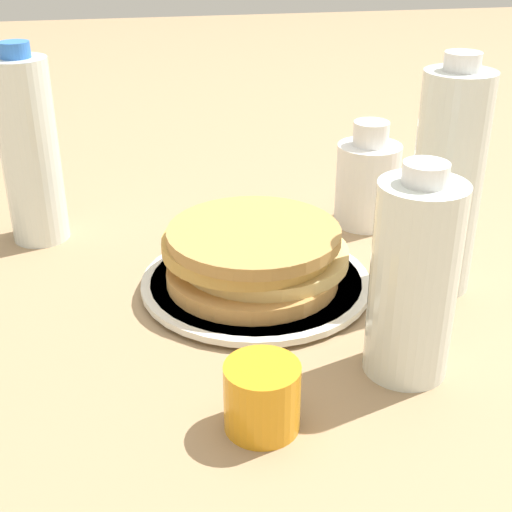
{
  "coord_description": "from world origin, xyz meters",
  "views": [
    {
      "loc": [
        0.69,
        -0.14,
        0.39
      ],
      "look_at": [
        0.01,
        -0.01,
        0.04
      ],
      "focal_mm": 50.0,
      "sensor_mm": 36.0,
      "label": 1
    }
  ],
  "objects": [
    {
      "name": "ground_plane",
      "position": [
        0.0,
        0.0,
        0.0
      ],
      "size": [
        4.0,
        4.0,
        0.0
      ],
      "primitive_type": "plane",
      "color": "#9E7F5B"
    },
    {
      "name": "water_bottle_mid",
      "position": [
        -0.17,
        -0.26,
        0.12
      ],
      "size": [
        0.07,
        0.07,
        0.24
      ],
      "color": "silver",
      "rests_on": "ground_plane"
    },
    {
      "name": "water_bottle_far",
      "position": [
        0.18,
        0.1,
        0.09
      ],
      "size": [
        0.08,
        0.08,
        0.2
      ],
      "color": "silver",
      "rests_on": "ground_plane"
    },
    {
      "name": "juice_glass",
      "position": [
        0.24,
        -0.05,
        0.03
      ],
      "size": [
        0.06,
        0.06,
        0.06
      ],
      "color": "orange",
      "rests_on": "ground_plane"
    },
    {
      "name": "pancake_stack",
      "position": [
        0.01,
        -0.01,
        0.04
      ],
      "size": [
        0.2,
        0.2,
        0.06
      ],
      "color": "tan",
      "rests_on": "plate"
    },
    {
      "name": "cream_jug",
      "position": [
        -0.14,
        0.17,
        0.06
      ],
      "size": [
        0.08,
        0.08,
        0.14
      ],
      "color": "white",
      "rests_on": "ground_plane"
    },
    {
      "name": "water_bottle_near",
      "position": [
        0.04,
        0.19,
        0.12
      ],
      "size": [
        0.07,
        0.07,
        0.26
      ],
      "color": "silver",
      "rests_on": "ground_plane"
    },
    {
      "name": "plate",
      "position": [
        0.01,
        -0.01,
        0.01
      ],
      "size": [
        0.25,
        0.25,
        0.01
      ],
      "color": "silver",
      "rests_on": "ground_plane"
    }
  ]
}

